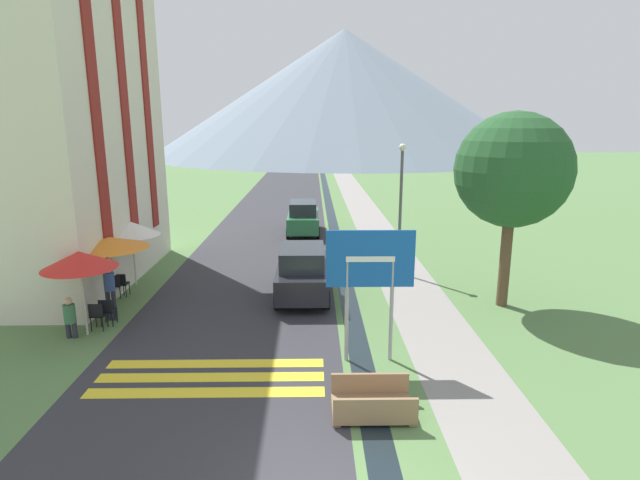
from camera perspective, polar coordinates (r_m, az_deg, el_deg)
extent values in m
plane|color=#517542|center=(27.49, -0.77, 0.66)|extent=(160.00, 160.00, 0.00)
cube|color=#2D2D33|center=(37.39, -4.65, 3.97)|extent=(6.40, 60.00, 0.01)
cube|color=gray|center=(37.49, 4.72, 3.99)|extent=(2.20, 60.00, 0.01)
cube|color=black|center=(37.33, 1.04, 3.99)|extent=(0.60, 60.00, 0.00)
cube|color=yellow|center=(12.10, -13.02, -16.63)|extent=(5.44, 0.44, 0.01)
cube|color=yellow|center=(12.70, -12.36, -15.08)|extent=(5.44, 0.44, 0.01)
cube|color=yellow|center=(13.31, -11.76, -13.66)|extent=(5.44, 0.44, 0.01)
cone|color=slate|center=(96.99, 2.78, 16.37)|extent=(71.65, 71.65, 22.80)
cube|color=beige|center=(21.03, -28.08, 13.03)|extent=(5.04, 9.23, 12.90)
cube|color=maroon|center=(17.67, -24.27, 13.66)|extent=(0.06, 0.70, 9.67)
cube|color=maroon|center=(20.03, -21.38, 13.72)|extent=(0.06, 0.70, 9.67)
cube|color=maroon|center=(22.43, -19.11, 13.74)|extent=(0.06, 0.70, 9.67)
cylinder|color=#9E9EA3|center=(12.71, 3.07, -7.94)|extent=(0.10, 0.10, 2.76)
cylinder|color=#9E9EA3|center=(12.84, 8.16, -7.84)|extent=(0.10, 0.10, 2.76)
cube|color=#1451AD|center=(12.33, 5.78, -2.15)|extent=(2.19, 0.05, 1.44)
cube|color=white|center=(12.30, 5.79, -2.19)|extent=(1.21, 0.02, 0.14)
cube|color=#846647|center=(11.09, 6.00, -18.51)|extent=(1.70, 1.10, 0.12)
cube|color=#846647|center=(10.51, 6.38, -18.64)|extent=(1.70, 0.08, 0.45)
cube|color=#846647|center=(11.38, 5.72, -15.95)|extent=(1.70, 0.08, 0.45)
cube|color=#846647|center=(11.08, 1.80, -19.07)|extent=(0.16, 0.99, 0.08)
cube|color=#846647|center=(11.26, 10.10, -18.74)|extent=(0.16, 0.99, 0.08)
cube|color=black|center=(17.56, -2.01, -4.18)|extent=(1.75, 4.00, 0.84)
cube|color=#23282D|center=(17.15, -2.04, -1.95)|extent=(1.49, 2.20, 0.68)
cylinder|color=black|center=(18.90, -4.47, -4.28)|extent=(0.18, 0.60, 0.60)
cylinder|color=black|center=(18.87, 0.61, -4.27)|extent=(0.18, 0.60, 0.60)
cylinder|color=black|center=(16.56, -4.99, -6.85)|extent=(0.18, 0.60, 0.60)
cylinder|color=black|center=(16.52, 0.84, -6.84)|extent=(0.18, 0.60, 0.60)
cube|color=#28663D|center=(27.57, -1.92, 2.22)|extent=(1.67, 4.12, 0.84)
cube|color=#23282D|center=(27.23, -1.94, 3.71)|extent=(1.42, 2.27, 0.68)
cylinder|color=black|center=(28.93, -3.45, 1.88)|extent=(0.18, 0.60, 0.60)
cylinder|color=black|center=(28.90, -0.30, 1.89)|extent=(0.18, 0.60, 0.60)
cylinder|color=black|center=(26.43, -3.68, 0.79)|extent=(0.18, 0.60, 0.60)
cylinder|color=black|center=(26.40, -0.24, 0.80)|extent=(0.18, 0.60, 0.60)
cube|color=black|center=(16.23, -23.98, -7.84)|extent=(0.40, 0.40, 0.04)
cube|color=black|center=(16.01, -24.29, -7.39)|extent=(0.40, 0.04, 0.40)
cylinder|color=black|center=(16.52, -24.22, -8.34)|extent=(0.03, 0.03, 0.45)
cylinder|color=black|center=(16.39, -23.12, -8.40)|extent=(0.03, 0.03, 0.45)
cylinder|color=black|center=(16.23, -24.69, -8.76)|extent=(0.03, 0.03, 0.45)
cylinder|color=black|center=(16.10, -23.57, -8.83)|extent=(0.03, 0.03, 0.45)
cube|color=black|center=(16.48, -23.04, -7.44)|extent=(0.40, 0.40, 0.04)
cube|color=black|center=(16.26, -23.34, -6.99)|extent=(0.40, 0.04, 0.40)
cylinder|color=black|center=(16.76, -23.30, -7.93)|extent=(0.03, 0.03, 0.45)
cylinder|color=black|center=(16.64, -22.20, -7.99)|extent=(0.03, 0.03, 0.45)
cylinder|color=black|center=(16.47, -23.74, -8.35)|extent=(0.03, 0.03, 0.45)
cylinder|color=black|center=(16.34, -22.63, -8.41)|extent=(0.03, 0.03, 0.45)
cube|color=black|center=(18.89, -22.23, -4.78)|extent=(0.40, 0.40, 0.04)
cube|color=black|center=(18.67, -22.48, -4.36)|extent=(0.40, 0.04, 0.40)
cylinder|color=black|center=(19.17, -22.47, -5.25)|extent=(0.03, 0.03, 0.45)
cylinder|color=black|center=(19.05, -21.52, -5.28)|extent=(0.03, 0.03, 0.45)
cylinder|color=black|center=(18.87, -22.84, -5.57)|extent=(0.03, 0.03, 0.45)
cylinder|color=black|center=(18.75, -21.87, -5.61)|extent=(0.03, 0.03, 0.45)
cube|color=black|center=(18.97, -21.65, -4.66)|extent=(0.40, 0.40, 0.04)
cube|color=black|center=(18.75, -21.90, -4.24)|extent=(0.40, 0.04, 0.40)
cylinder|color=black|center=(19.24, -21.90, -5.13)|extent=(0.03, 0.03, 0.45)
cylinder|color=black|center=(19.12, -20.94, -5.16)|extent=(0.03, 0.03, 0.45)
cylinder|color=black|center=(18.94, -22.26, -5.45)|extent=(0.03, 0.03, 0.45)
cylinder|color=black|center=(18.82, -21.29, -5.48)|extent=(0.03, 0.03, 0.45)
cylinder|color=#B7B2A8|center=(15.75, -25.42, -5.82)|extent=(0.06, 0.06, 2.35)
cone|color=red|center=(15.46, -25.81, -2.05)|extent=(2.05, 2.05, 0.49)
cylinder|color=#B7B2A8|center=(17.86, -22.59, -3.51)|extent=(0.06, 0.06, 2.27)
cone|color=orange|center=(17.61, -22.89, -0.28)|extent=(2.47, 2.47, 0.37)
cylinder|color=#B7B2A8|center=(19.92, -20.51, -1.68)|extent=(0.06, 0.06, 2.27)
cone|color=silver|center=(19.69, -20.75, 1.24)|extent=(2.05, 2.05, 0.50)
cylinder|color=#282833|center=(16.07, -26.82, -9.18)|extent=(0.14, 0.14, 0.46)
cylinder|color=#282833|center=(16.00, -26.23, -9.22)|extent=(0.14, 0.14, 0.46)
cylinder|color=#386B47|center=(15.86, -26.71, -7.52)|extent=(0.32, 0.32, 0.54)
sphere|color=tan|center=(15.75, -26.85, -6.27)|extent=(0.22, 0.22, 0.22)
cylinder|color=#282833|center=(16.85, -23.01, -6.87)|extent=(0.14, 0.14, 0.97)
cylinder|color=#282833|center=(16.78, -22.44, -6.89)|extent=(0.14, 0.14, 0.97)
cylinder|color=navy|center=(16.58, -22.96, -4.40)|extent=(0.32, 0.32, 0.56)
sphere|color=tan|center=(16.48, -23.07, -3.14)|extent=(0.22, 0.22, 0.22)
cylinder|color=#515156|center=(20.08, 9.15, 3.01)|extent=(0.12, 0.12, 4.94)
sphere|color=silver|center=(19.80, 9.42, 10.41)|extent=(0.28, 0.28, 0.28)
cylinder|color=brown|center=(17.57, 20.38, -2.41)|extent=(0.36, 0.36, 2.97)
sphere|color=#235128|center=(17.05, 21.20, 7.49)|extent=(3.66, 3.66, 3.66)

